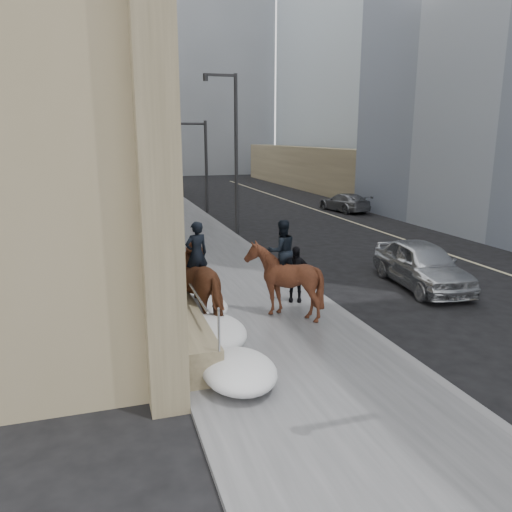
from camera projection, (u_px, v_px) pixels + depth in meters
The scene contains 17 objects.
ground at pixel (272, 343), 12.39m from camera, with size 140.00×140.00×0.00m, color black.
sidewalk at pixel (197, 253), 21.66m from camera, with size 5.00×80.00×0.12m, color #4C4C4E.
curb at pixel (254, 249), 22.42m from camera, with size 0.24×80.00×0.12m, color slate.
lane_line at pixel (406, 240), 24.71m from camera, with size 0.15×70.00×0.01m, color #BFB78C.
limestone_building at pixel (63, 63), 27.31m from camera, with size 6.10×44.00×18.00m.
far_podium at pixel (493, 196), 25.69m from camera, with size 2.00×80.00×4.00m, color brown.
bg_building_mid at pixel (153, 66), 65.96m from camera, with size 30.00×12.00×28.00m, color slate.
bg_building_far at pixel (79, 102), 75.13m from camera, with size 24.00×12.00×20.00m, color gray.
streetlight_mid at pixel (233, 145), 25.10m from camera, with size 1.71×0.24×8.00m.
streetlight_far at pixel (175, 141), 43.67m from camera, with size 1.71×0.24×8.00m.
traffic_signal at pixel (192, 152), 32.47m from camera, with size 4.10×0.22×6.00m.
snow_bank at pixel (169, 256), 19.39m from camera, with size 1.70×18.10×0.76m.
mounted_horse_left at pixel (206, 282), 13.11m from camera, with size 1.85×2.83×2.76m.
mounted_horse_right at pixel (283, 276), 13.75m from camera, with size 1.79×1.98×2.69m.
pedestrian at pixel (295, 274), 15.03m from camera, with size 1.00×0.42×1.71m, color black.
car_silver at pixel (422, 264), 16.91m from camera, with size 1.86×4.61×1.57m, color #B4B7BD.
car_grey at pixel (344, 202), 34.03m from camera, with size 1.74×4.28×1.24m, color slate.
Camera 1 is at (-3.82, -10.89, 5.02)m, focal length 35.00 mm.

